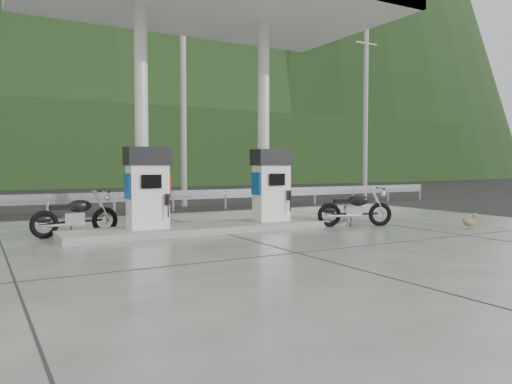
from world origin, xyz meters
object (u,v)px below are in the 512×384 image
motorcycle_right (355,209)px  duck (470,222)px  gas_pump_right (271,185)px  motorcycle_left (76,216)px  gas_pump_left (148,188)px

motorcycle_right → duck: motorcycle_right is taller
gas_pump_right → motorcycle_right: 2.23m
motorcycle_right → duck: bearing=-19.2°
gas_pump_right → motorcycle_left: 4.70m
duck → motorcycle_left: bearing=159.7°
gas_pump_right → motorcycle_right: bearing=-27.1°
motorcycle_left → motorcycle_right: 6.73m
gas_pump_right → gas_pump_left: bearing=180.0°
motorcycle_left → duck: bearing=-30.6°
motorcycle_left → duck: size_ratio=3.91×
gas_pump_left → motorcycle_left: (-1.40, 0.74, -0.63)m
gas_pump_left → motorcycle_right: bearing=-10.8°
motorcycle_right → duck: (2.02, -1.85, -0.26)m
gas_pump_left → duck: size_ratio=3.92×
gas_pump_right → duck: 4.92m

